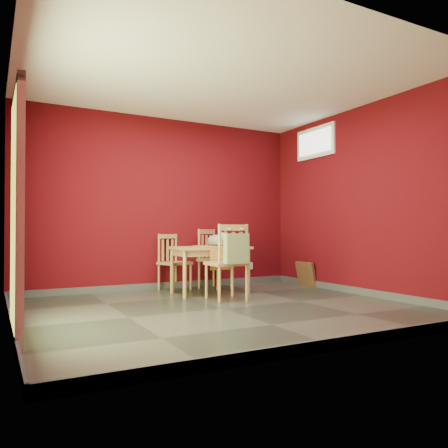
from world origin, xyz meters
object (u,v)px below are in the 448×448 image
dining_table (210,252)px  picture_frame (306,274)px  cat (217,238)px  chair_far_right (214,258)px  chair_near (228,261)px  chair_far_left (173,261)px  tote_bag (236,248)px

dining_table → picture_frame: size_ratio=2.77×
cat → chair_far_right: bearing=50.8°
dining_table → chair_far_right: size_ratio=1.19×
chair_near → cat: 0.73m
dining_table → chair_far_right: (0.34, 0.56, -0.12)m
dining_table → chair_far_left: 0.74m
chair_near → picture_frame: bearing=19.8°
chair_near → chair_far_left: bearing=102.3°
chair_far_left → picture_frame: size_ratio=2.14×
chair_far_right → chair_near: bearing=-108.0°
dining_table → tote_bag: tote_bag is taller
tote_bag → chair_far_left: bearing=100.3°
tote_bag → cat: 0.91m
dining_table → picture_frame: (1.79, 0.04, -0.40)m
tote_bag → cat: bearing=78.9°
cat → picture_frame: 1.77m
cat → picture_frame: (1.66, 0.01, -0.60)m
dining_table → cat: 0.24m
chair_far_right → tote_bag: 1.48m
cat → picture_frame: size_ratio=1.18×
picture_frame → tote_bag: bearing=-154.1°
dining_table → picture_frame: bearing=1.1°
chair_far_right → chair_far_left: bearing=172.6°
chair_far_right → cat: chair_far_right is taller
chair_near → cat: size_ratio=2.09×
chair_far_left → chair_far_right: size_ratio=0.92×
chair_far_left → chair_near: chair_near is taller
chair_near → picture_frame: chair_near is taller
chair_far_right → picture_frame: chair_far_right is taller
tote_bag → cat: (0.17, 0.88, 0.12)m
dining_table → chair_far_left: chair_far_left is taller
chair_far_right → cat: 0.66m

